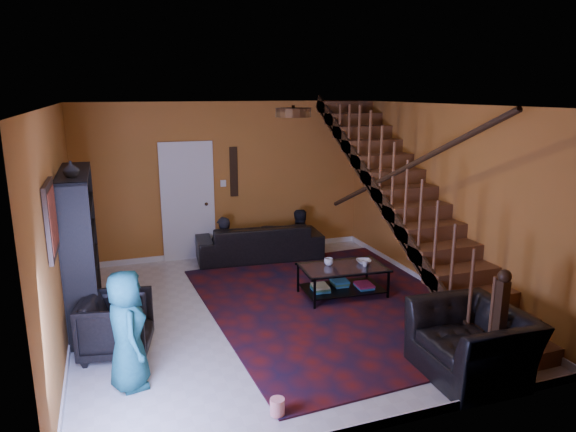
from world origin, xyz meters
The scene contains 21 objects.
floor centered at (0.00, 0.00, 0.00)m, with size 5.50×5.50×0.00m, color beige.
room centered at (-1.33, 1.33, 0.05)m, with size 5.50×5.50×5.50m.
staircase centered at (2.12, 0.00, 1.40)m, with size 0.95×5.02×3.18m.
bookshelf centered at (-2.40, 0.60, 0.96)m, with size 0.35×1.80×2.00m.
door centered at (-0.70, 2.73, 1.02)m, with size 0.82×0.05×2.05m, color silver.
framed_picture centered at (-2.57, -0.90, 1.75)m, with size 0.04×0.74×0.74m, color maroon.
wall_hanging centered at (0.15, 2.73, 1.55)m, with size 0.14×0.03×0.90m, color black.
ceiling_fixture centered at (0.00, -0.80, 2.74)m, with size 0.40×0.40×0.10m, color #3F2814.
rug centered at (1.09, -0.07, 0.01)m, with size 3.80×4.35×0.02m, color #4F100E.
sofa centered at (0.48, 2.30, 0.33)m, with size 2.24×0.87×0.65m, color black.
armchair_left centered at (-2.05, -0.49, 0.35)m, with size 0.75×0.77×0.70m, color black.
armchair_right centered at (1.50, -2.25, 0.37)m, with size 1.14×1.00×0.74m, color black.
person_adult_a centered at (-0.16, 2.35, 0.19)m, with size 0.46×0.30×1.27m, color black.
person_adult_b centered at (1.26, 2.35, 0.20)m, with size 0.63×0.49×1.29m, color black.
person_child centered at (-1.95, -1.26, 0.63)m, with size 0.62×0.40×1.26m, color #195E62.
coffee_table centered at (1.15, 0.18, 0.27)m, with size 1.27×0.80×0.47m.
cup_a centered at (0.97, 0.31, 0.52)m, with size 0.13×0.13×0.11m, color #999999.
cup_b centered at (1.45, 0.08, 0.51)m, with size 0.09×0.09×0.09m, color #999999.
bowl centered at (1.50, 0.21, 0.49)m, with size 0.22×0.22×0.05m, color #999999.
vase centered at (-2.41, 0.10, 2.10)m, with size 0.18×0.18×0.19m, color #999999.
popcorn_bucket centered at (-0.68, -2.25, 0.10)m, with size 0.14×0.14×0.16m, color red.
Camera 1 is at (-2.01, -6.28, 2.97)m, focal length 32.00 mm.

